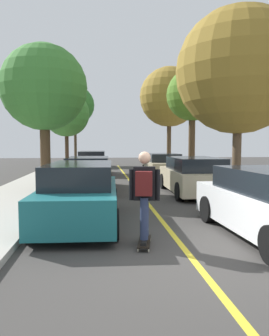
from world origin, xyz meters
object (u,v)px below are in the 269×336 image
at_px(parked_car_right_near, 193,176).
at_px(street_tree_left_near, 66,114).
at_px(parked_car_left_farthest, 94,159).
at_px(street_tree_right_far, 169,97).
at_px(skateboard, 144,242).
at_px(parked_car_left_nearest, 80,193).
at_px(skateboarder, 144,191).
at_px(parked_car_left_far, 92,163).
at_px(parked_car_left_near, 88,174).
at_px(street_tree_right_nearest, 239,71).
at_px(street_tree_right_near, 192,96).
at_px(street_tree_left_nearest, 44,88).
at_px(parked_car_right_far, 163,166).
at_px(street_tree_left_far, 75,105).

distance_m(parked_car_right_near, street_tree_left_near, 12.13).
relative_size(parked_car_left_farthest, parked_car_right_near, 0.92).
relative_size(street_tree_right_far, skateboard, 8.79).
bearing_deg(parked_car_left_nearest, street_tree_left_near, 96.85).
height_order(parked_car_left_farthest, skateboarder, skateboarder).
relative_size(parked_car_left_far, skateboarder, 2.46).
bearing_deg(parked_car_right_near, skateboarder, -113.59).
relative_size(parked_car_left_nearest, parked_car_left_farthest, 1.06).
xyz_separation_m(parked_car_right_near, street_tree_right_far, (1.73, 12.80, 4.77)).
xyz_separation_m(parked_car_left_near, parked_car_right_near, (4.03, -1.35, 0.03)).
bearing_deg(street_tree_right_nearest, street_tree_right_near, 90.00).
distance_m(parked_car_right_near, street_tree_right_far, 13.77).
bearing_deg(parked_car_left_near, parked_car_right_near, -18.45).
bearing_deg(parked_car_left_far, street_tree_right_nearest, -55.44).
bearing_deg(street_tree_left_near, skateboard, -79.50).
xyz_separation_m(parked_car_right_near, skateboard, (-2.72, -6.22, -0.62)).
bearing_deg(parked_car_right_near, street_tree_left_near, 119.50).
bearing_deg(parked_car_left_nearest, skateboarder, -57.30).
bearing_deg(street_tree_right_nearest, parked_car_right_near, -178.06).
bearing_deg(street_tree_left_nearest, parked_car_left_near, -3.46).
bearing_deg(parked_car_left_near, skateboarder, -80.26).
bearing_deg(parked_car_right_near, street_tree_right_far, 82.30).
bearing_deg(parked_car_right_far, street_tree_right_nearest, -74.16).
relative_size(street_tree_right_near, skateboard, 7.00).
xyz_separation_m(street_tree_right_near, street_tree_right_far, (-0.00, 6.38, 0.81)).
relative_size(parked_car_left_far, skateboard, 4.78).
distance_m(parked_car_left_nearest, skateboarder, 2.43).
relative_size(parked_car_right_far, street_tree_right_near, 0.73).
bearing_deg(skateboard, parked_car_left_near, 99.83).
bearing_deg(parked_car_left_near, street_tree_right_far, 63.29).
distance_m(street_tree_left_nearest, street_tree_left_far, 16.53).
height_order(skateboard, skateboarder, skateboarder).
bearing_deg(parked_car_left_far, street_tree_right_near, -19.18).
distance_m(parked_car_left_near, street_tree_right_near, 8.66).
distance_m(parked_car_right_far, street_tree_left_near, 7.74).
xyz_separation_m(parked_car_left_farthest, street_tree_left_nearest, (-1.73, -13.52, 3.49)).
bearing_deg(street_tree_left_nearest, parked_car_left_far, 76.09).
xyz_separation_m(street_tree_left_near, street_tree_right_near, (7.49, -3.76, 0.76)).
bearing_deg(skateboarder, parked_car_right_near, 66.41).
xyz_separation_m(skateboard, skateboarder, (-0.01, -0.03, 0.96)).
bearing_deg(street_tree_right_nearest, parked_car_right_far, 105.84).
height_order(parked_car_left_nearest, street_tree_left_nearest, street_tree_left_nearest).
height_order(parked_car_left_farthest, skateboard, parked_car_left_farthest).
xyz_separation_m(street_tree_left_near, skateboard, (3.04, -16.41, -3.81)).
xyz_separation_m(parked_car_left_near, street_tree_left_nearest, (-1.73, 0.10, 3.47)).
xyz_separation_m(street_tree_left_nearest, street_tree_left_far, (0.00, 16.49, 1.20)).
height_order(parked_car_left_nearest, street_tree_left_near, street_tree_left_near).
height_order(parked_car_left_farthest, street_tree_left_near, street_tree_left_near).
distance_m(street_tree_left_nearest, street_tree_left_near, 8.74).
bearing_deg(skateboarder, street_tree_right_near, 70.62).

